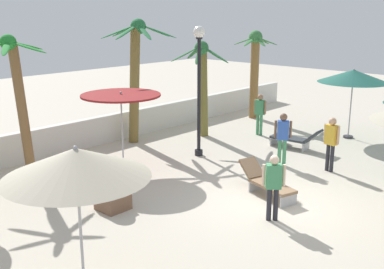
{
  "coord_description": "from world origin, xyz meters",
  "views": [
    {
      "loc": [
        -9.78,
        -6.19,
        4.91
      ],
      "look_at": [
        0.0,
        2.83,
        1.4
      ],
      "focal_mm": 43.79,
      "sensor_mm": 36.0,
      "label": 1
    }
  ],
  "objects": [
    {
      "name": "guest_1",
      "position": [
        5.72,
        4.36,
        1.02
      ],
      "size": [
        0.26,
        0.56,
        1.69
      ],
      "color": "#3F8C59",
      "rests_on": "ground_plane"
    },
    {
      "name": "palm_tree_0",
      "position": [
        8.2,
        6.43,
        2.54
      ],
      "size": [
        2.03,
        1.87,
        4.08
      ],
      "color": "brown",
      "rests_on": "ground_plane"
    },
    {
      "name": "lounge_chair_0",
      "position": [
        4.99,
        2.23,
        0.39
      ],
      "size": [
        0.71,
        1.93,
        0.84
      ],
      "color": "#B7B7BC",
      "rests_on": "ground_plane"
    },
    {
      "name": "guest_0",
      "position": [
        2.96,
        1.56,
        1.07
      ],
      "size": [
        0.4,
        0.47,
        1.75
      ],
      "color": "#3F8C59",
      "rests_on": "ground_plane"
    },
    {
      "name": "lounge_chair_1",
      "position": [
        0.46,
        0.48,
        0.39
      ],
      "size": [
        1.05,
        1.96,
        0.84
      ],
      "color": "#B7B7BC",
      "rests_on": "ground_plane"
    },
    {
      "name": "patio_umbrella_4",
      "position": [
        7.78,
        1.48,
        2.47
      ],
      "size": [
        2.72,
        2.72,
        2.77
      ],
      "color": "#333338",
      "rests_on": "ground_plane"
    },
    {
      "name": "lamp_post_1",
      "position": [
        1.96,
        4.31,
        2.87
      ],
      "size": [
        0.4,
        0.4,
        4.45
      ],
      "color": "black",
      "rests_on": "ground_plane"
    },
    {
      "name": "ground_plane",
      "position": [
        0.0,
        0.0,
        0.0
      ],
      "size": [
        56.0,
        56.0,
        0.0
      ],
      "primitive_type": "plane",
      "color": "beige"
    },
    {
      "name": "palm_tree_2",
      "position": [
        -3.21,
        6.9,
        2.72
      ],
      "size": [
        2.43,
        2.29,
        4.29
      ],
      "color": "brown",
      "rests_on": "ground_plane"
    },
    {
      "name": "boundary_wall",
      "position": [
        0.0,
        8.08,
        0.53
      ],
      "size": [
        25.2,
        0.3,
        1.06
      ],
      "primitive_type": "cube",
      "color": "silver",
      "rests_on": "ground_plane"
    },
    {
      "name": "guest_3",
      "position": [
        3.5,
        0.15,
        1.06
      ],
      "size": [
        0.29,
        0.55,
        1.74
      ],
      "color": "#26262D",
      "rests_on": "ground_plane"
    },
    {
      "name": "planter",
      "position": [
        -2.98,
        2.83,
        0.38
      ],
      "size": [
        0.7,
        0.7,
        0.85
      ],
      "color": "brown",
      "rests_on": "ground_plane"
    },
    {
      "name": "patio_umbrella_3",
      "position": [
        -5.79,
        0.02,
        2.53
      ],
      "size": [
        2.43,
        2.43,
        2.84
      ],
      "color": "#333338",
      "rests_on": "ground_plane"
    },
    {
      "name": "palm_tree_3",
      "position": [
        1.76,
        7.33,
        2.94
      ],
      "size": [
        2.86,
        2.81,
        4.67
      ],
      "color": "brown",
      "rests_on": "ground_plane"
    },
    {
      "name": "patio_umbrella_0",
      "position": [
        -0.7,
        5.2,
        2.23
      ],
      "size": [
        2.49,
        2.49,
        2.5
      ],
      "color": "#333338",
      "rests_on": "ground_plane"
    },
    {
      "name": "palm_tree_1",
      "position": [
        4.01,
        5.96,
        2.39
      ],
      "size": [
        2.31,
        2.41,
        3.82
      ],
      "color": "brown",
      "rests_on": "ground_plane"
    },
    {
      "name": "guest_2",
      "position": [
        -0.78,
        -0.53,
        1.0
      ],
      "size": [
        0.42,
        0.44,
        1.65
      ],
      "color": "#26262D",
      "rests_on": "ground_plane"
    }
  ]
}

